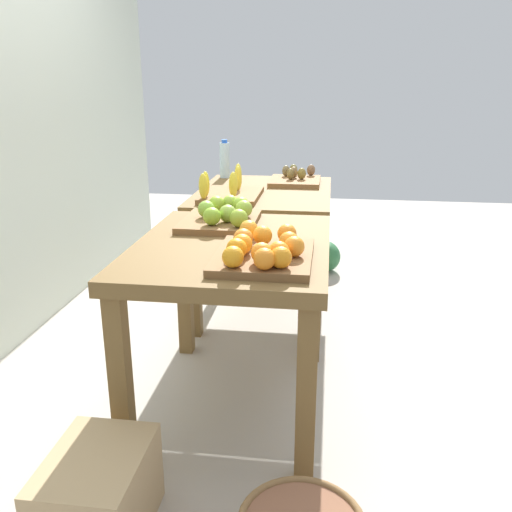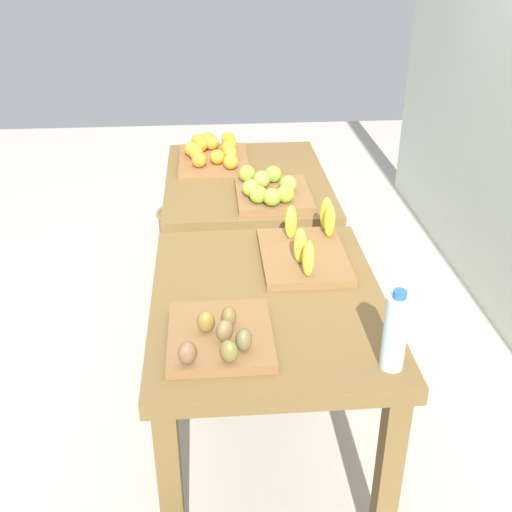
# 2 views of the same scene
# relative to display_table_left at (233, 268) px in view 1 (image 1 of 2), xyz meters

# --- Properties ---
(ground_plane) EXTENTS (8.00, 8.00, 0.00)m
(ground_plane) POSITION_rel_display_table_left_xyz_m (0.56, 0.00, -0.65)
(ground_plane) COLOR #B5ADA1
(display_table_left) EXTENTS (1.04, 0.80, 0.77)m
(display_table_left) POSITION_rel_display_table_left_xyz_m (0.00, 0.00, 0.00)
(display_table_left) COLOR brown
(display_table_left) RESTS_ON ground_plane
(display_table_right) EXTENTS (1.04, 0.80, 0.77)m
(display_table_right) POSITION_rel_display_table_left_xyz_m (1.12, 0.00, 0.00)
(display_table_right) COLOR brown
(display_table_right) RESTS_ON ground_plane
(orange_bin) EXTENTS (0.46, 0.36, 0.11)m
(orange_bin) POSITION_rel_display_table_left_xyz_m (-0.23, -0.16, 0.16)
(orange_bin) COLOR brown
(orange_bin) RESTS_ON display_table_left
(apple_bin) EXTENTS (0.40, 0.34, 0.11)m
(apple_bin) POSITION_rel_display_table_left_xyz_m (0.28, 0.09, 0.16)
(apple_bin) COLOR brown
(apple_bin) RESTS_ON display_table_left
(banana_crate) EXTENTS (0.44, 0.32, 0.17)m
(banana_crate) POSITION_rel_display_table_left_xyz_m (0.87, 0.17, 0.15)
(banana_crate) COLOR brown
(banana_crate) RESTS_ON display_table_right
(kiwi_bin) EXTENTS (0.36, 0.32, 0.10)m
(kiwi_bin) POSITION_rel_display_table_left_xyz_m (1.38, -0.17, 0.14)
(kiwi_bin) COLOR brown
(kiwi_bin) RESTS_ON display_table_right
(water_bottle) EXTENTS (0.07, 0.07, 0.26)m
(water_bottle) POSITION_rel_display_table_left_xyz_m (1.53, 0.32, 0.23)
(water_bottle) COLOR silver
(water_bottle) RESTS_ON display_table_right
(watermelon_pile) EXTENTS (0.63, 0.63, 0.49)m
(watermelon_pile) POSITION_rel_display_table_left_xyz_m (2.03, -0.23, -0.48)
(watermelon_pile) COLOR #276734
(watermelon_pile) RESTS_ON ground_plane
(cardboard_produce_box) EXTENTS (0.40, 0.30, 0.29)m
(cardboard_produce_box) POSITION_rel_display_table_left_xyz_m (-0.80, 0.30, -0.51)
(cardboard_produce_box) COLOR tan
(cardboard_produce_box) RESTS_ON ground_plane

